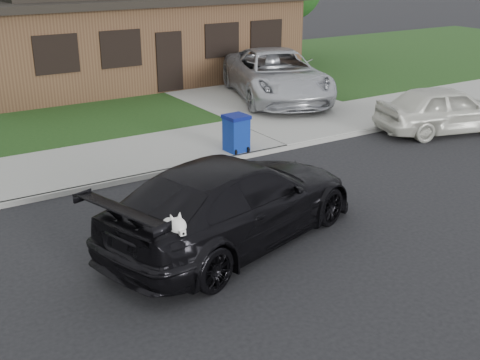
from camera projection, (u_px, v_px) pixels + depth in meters
ground at (237, 231)px, 11.29m from camera, size 120.00×120.00×0.00m
sidewalk at (133, 156)px, 15.22m from camera, size 60.00×3.00×0.12m
curb at (158, 174)px, 14.03m from camera, size 60.00×0.12×0.12m
lawn at (45, 96)px, 21.54m from camera, size 60.00×13.00×0.13m
driveway at (231, 92)px, 22.16m from camera, size 4.50×13.00×0.14m
sedan at (233, 201)px, 10.64m from camera, size 5.74×3.63×1.55m
minivan at (276, 75)px, 20.58m from camera, size 4.61×6.55×1.66m
white_compact at (446, 109)px, 17.23m from camera, size 4.33×2.67×1.38m
recycling_bin at (236, 133)px, 15.30m from camera, size 0.60×0.62×0.94m
house at (125, 25)px, 24.38m from camera, size 12.60×8.60×4.65m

